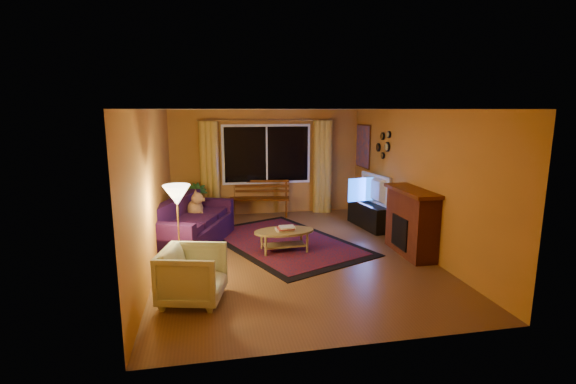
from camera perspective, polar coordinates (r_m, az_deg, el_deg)
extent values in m
cube|color=brown|center=(7.44, 0.45, -8.48)|extent=(4.50, 6.00, 0.02)
cube|color=white|center=(7.00, 0.48, 11.32)|extent=(4.50, 6.00, 0.02)
cube|color=#C07A2C|center=(10.05, -2.97, 4.07)|extent=(4.50, 0.02, 2.50)
cube|color=#C07A2C|center=(7.03, -17.91, 0.45)|extent=(0.02, 6.00, 2.50)
cube|color=#C07A2C|center=(7.87, 16.80, 1.62)|extent=(0.02, 6.00, 2.50)
cube|color=black|center=(9.96, -2.93, 5.17)|extent=(2.00, 0.02, 1.30)
cylinder|color=#BF8C3F|center=(9.86, -2.94, 9.76)|extent=(3.20, 0.03, 0.03)
cylinder|color=gold|center=(9.84, -10.67, 2.97)|extent=(0.36, 0.36, 2.24)
cylinder|color=gold|center=(10.21, 4.68, 3.43)|extent=(0.36, 0.36, 2.24)
cube|color=#4F2105|center=(9.95, -3.89, -2.09)|extent=(1.46, 0.66, 0.42)
imported|color=#235B1E|center=(9.52, -12.37, -1.52)|extent=(0.64, 0.64, 0.88)
cube|color=black|center=(7.93, -12.95, -4.16)|extent=(1.63, 2.32, 0.86)
imported|color=beige|center=(5.69, -12.89, -10.67)|extent=(0.90, 0.94, 0.81)
cylinder|color=#BF8C3F|center=(6.42, -14.72, -5.36)|extent=(0.28, 0.28, 1.41)
cube|color=maroon|center=(8.02, -0.57, -6.83)|extent=(3.19, 3.81, 0.02)
cylinder|color=olive|center=(7.48, -0.53, -6.70)|extent=(1.12, 1.12, 0.39)
cube|color=black|center=(9.15, 11.13, -3.13)|extent=(0.59, 1.31, 0.53)
imported|color=black|center=(9.03, 11.27, 0.40)|extent=(0.32, 1.09, 0.62)
cube|color=maroon|center=(7.58, 16.50, -4.14)|extent=(0.40, 1.20, 1.10)
cube|color=#C94E21|center=(10.03, 10.21, 6.19)|extent=(0.04, 0.76, 0.96)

